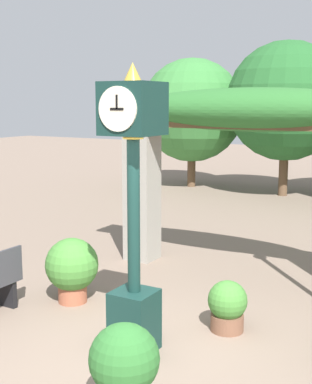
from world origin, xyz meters
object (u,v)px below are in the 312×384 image
at_px(pedestal_clock, 134,205).
at_px(potted_plant_far_right, 124,363).
at_px(potted_plant_near_right, 227,305).
at_px(potted_plant_near_left, 72,267).

relative_size(pedestal_clock, potted_plant_far_right, 3.74).
distance_m(pedestal_clock, potted_plant_far_right, 1.78).
relative_size(potted_plant_near_right, potted_plant_far_right, 0.74).
xyz_separation_m(potted_plant_near_left, potted_plant_near_right, (2.34, 0.21, -0.19)).
distance_m(potted_plant_near_right, potted_plant_far_right, 2.22).
height_order(pedestal_clock, potted_plant_near_right, pedestal_clock).
distance_m(potted_plant_near_left, potted_plant_near_right, 2.35).
height_order(potted_plant_near_left, potted_plant_far_right, potted_plant_near_left).
xyz_separation_m(potted_plant_near_right, potted_plant_far_right, (-0.10, -2.21, 0.18)).
xyz_separation_m(pedestal_clock, potted_plant_near_left, (-1.62, 0.86, -1.21)).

